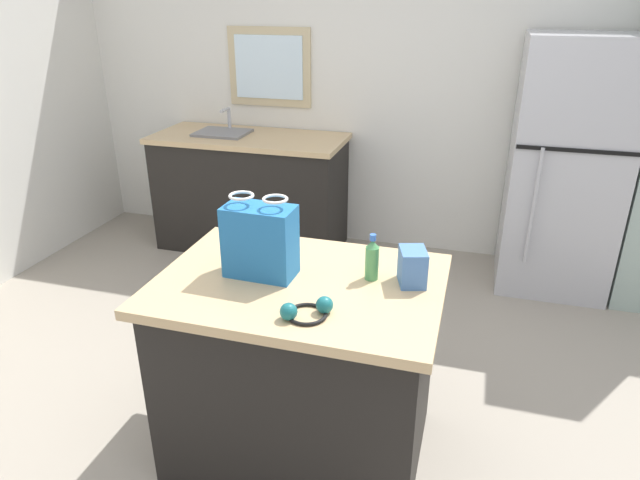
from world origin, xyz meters
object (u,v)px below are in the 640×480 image
(shopping_bag, at_px, (260,241))
(small_box, at_px, (412,267))
(kitchen_island, at_px, (301,367))
(bottle, at_px, (372,260))
(refrigerator, at_px, (565,168))
(ear_defenders, at_px, (307,310))

(shopping_bag, xyz_separation_m, small_box, (0.60, 0.09, -0.08))
(kitchen_island, distance_m, bottle, 0.59)
(kitchen_island, bearing_deg, refrigerator, 59.40)
(shopping_bag, xyz_separation_m, ear_defenders, (0.28, -0.26, -0.13))
(kitchen_island, relative_size, refrigerator, 0.67)
(kitchen_island, xyz_separation_m, bottle, (0.28, 0.10, 0.52))
(small_box, distance_m, bottle, 0.16)
(small_box, bearing_deg, kitchen_island, -166.98)
(bottle, relative_size, ear_defenders, 0.93)
(bottle, height_order, ear_defenders, bottle)
(shopping_bag, relative_size, ear_defenders, 1.63)
(ear_defenders, bearing_deg, shopping_bag, 136.91)
(bottle, bearing_deg, small_box, 2.10)
(ear_defenders, bearing_deg, kitchen_island, 113.93)
(shopping_bag, height_order, small_box, shopping_bag)
(refrigerator, xyz_separation_m, shopping_bag, (-1.37, -2.04, 0.17))
(bottle, bearing_deg, shopping_bag, -168.75)
(refrigerator, relative_size, ear_defenders, 8.15)
(bottle, distance_m, ear_defenders, 0.39)
(shopping_bag, bearing_deg, refrigerator, 55.98)
(shopping_bag, bearing_deg, kitchen_island, -2.57)
(small_box, height_order, ear_defenders, small_box)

